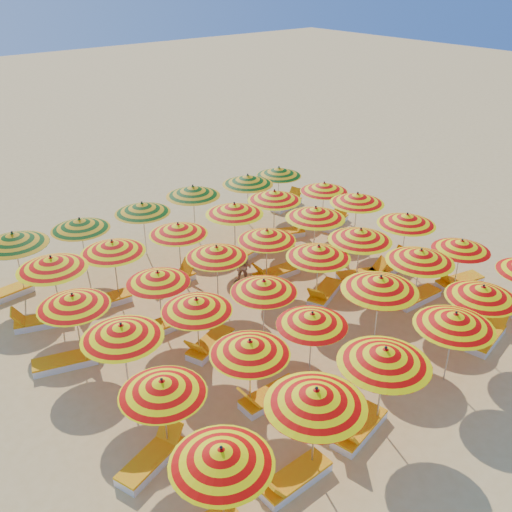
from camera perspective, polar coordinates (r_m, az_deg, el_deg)
name	(u,v)px	position (r m, az deg, el deg)	size (l,w,h in m)	color
ground	(266,305)	(18.52, 0.98, -4.95)	(120.00, 120.00, 0.00)	#E3B365
umbrella_0	(221,456)	(11.08, -3.48, -19.35)	(2.33, 2.33, 2.12)	silver
umbrella_1	(316,397)	(12.03, 6.02, -13.87)	(2.87, 2.87, 2.30)	silver
umbrella_2	(385,356)	(13.35, 12.76, -9.73)	(2.71, 2.71, 2.29)	silver
umbrella_3	(455,320)	(15.24, 19.28, -6.06)	(2.48, 2.48, 2.16)	silver
umbrella_4	(482,292)	(16.83, 21.70, -3.38)	(2.11, 2.11, 2.10)	silver
umbrella_6	(162,387)	(12.69, -9.36, -12.80)	(2.39, 2.39, 2.05)	silver
umbrella_7	(250,347)	(13.62, -0.62, -9.11)	(2.24, 2.24, 2.07)	silver
umbrella_8	(312,319)	(14.78, 5.63, -6.29)	(2.28, 2.28, 1.99)	silver
umbrella_9	(380,284)	(16.05, 12.33, -2.71)	(2.44, 2.44, 2.31)	silver
umbrella_10	(421,256)	(18.02, 16.14, 0.02)	(2.24, 2.24, 2.21)	silver
umbrella_11	(462,245)	(19.56, 19.86, 1.02)	(2.35, 2.35, 1.98)	silver
umbrella_12	(122,331)	(14.36, -13.29, -7.34)	(2.34, 2.34, 2.17)	silver
umbrella_13	(196,305)	(15.27, -5.97, -4.86)	(2.20, 2.20, 2.05)	silver
umbrella_14	(264,286)	(16.05, 0.79, -3.02)	(2.37, 2.37, 2.03)	silver
umbrella_15	(318,252)	(17.77, 6.27, 0.43)	(2.57, 2.57, 2.15)	silver
umbrella_16	(360,235)	(18.91, 10.40, 2.10)	(2.66, 2.66, 2.23)	silver
umbrella_17	(407,219)	(20.57, 14.85, 3.58)	(2.43, 2.43, 2.17)	silver
umbrella_18	(73,301)	(16.06, -17.83, -4.27)	(2.20, 2.20, 2.08)	silver
umbrella_19	(158,277)	(16.79, -9.78, -2.10)	(2.02, 2.02, 2.00)	silver
umbrella_20	(217,252)	(17.86, -3.97, 0.43)	(2.34, 2.34, 2.08)	silver
umbrella_21	(267,235)	(18.91, 1.09, 2.11)	(2.30, 2.30, 2.07)	silver
umbrella_22	(316,213)	(20.29, 5.97, 4.32)	(2.62, 2.62, 2.27)	silver
umbrella_23	(357,198)	(21.98, 10.10, 5.71)	(2.71, 2.71, 2.19)	silver
umbrella_24	(51,263)	(17.94, -19.77, -0.66)	(2.49, 2.49, 2.23)	silver
umbrella_25	(112,247)	(18.49, -14.16, 0.90)	(2.66, 2.66, 2.18)	silver
umbrella_26	(178,229)	(19.42, -7.79, 2.70)	(2.09, 2.09, 2.12)	silver
umbrella_27	(234,209)	(20.59, -2.18, 4.74)	(2.42, 2.42, 2.24)	silver
umbrella_28	(274,195)	(21.90, 1.85, 6.07)	(2.38, 2.38, 2.19)	silver
umbrella_29	(324,187)	(23.28, 6.82, 6.86)	(2.46, 2.46, 2.04)	silver
umbrella_30	(13,239)	(19.76, -23.11, 1.58)	(2.65, 2.65, 2.31)	silver
umbrella_31	(80,224)	(20.49, -17.20, 3.07)	(2.47, 2.47, 2.14)	silver
umbrella_32	(142,208)	(21.24, -11.31, 4.75)	(2.27, 2.27, 2.16)	silver
umbrella_33	(193,191)	(22.36, -6.32, 6.48)	(2.41, 2.41, 2.24)	silver
umbrella_34	(248,180)	(23.46, -0.83, 7.64)	(2.75, 2.75, 2.22)	silver
umbrella_35	(279,172)	(24.83, 2.30, 8.44)	(2.21, 2.21, 2.07)	silver
lounger_1	(294,479)	(13.02, 3.78, -21.35)	(1.74, 0.61, 0.69)	white
lounger_2	(359,429)	(14.20, 10.22, -16.65)	(1.82, 0.93, 0.69)	white
lounger_3	(487,337)	(18.11, 22.10, -7.52)	(1.81, 0.91, 0.69)	white
lounger_5	(152,459)	(13.56, -10.37, -19.31)	(1.83, 1.11, 0.69)	white
lounger_6	(270,396)	(14.82, 1.38, -13.84)	(1.74, 0.60, 0.69)	white
lounger_7	(417,297)	(19.36, 15.76, -4.00)	(1.76, 0.67, 0.69)	white
lounger_8	(459,281)	(20.73, 19.60, -2.40)	(1.82, 0.95, 0.69)	white
lounger_9	(210,344)	(16.58, -4.66, -8.78)	(1.82, 1.17, 0.69)	white
lounger_10	(324,293)	(19.01, 6.84, -3.69)	(1.82, 1.22, 0.69)	white
lounger_11	(363,275)	(20.27, 10.62, -1.86)	(1.82, 1.24, 0.69)	white
lounger_12	(390,267)	(21.00, 13.27, -1.05)	(1.76, 0.65, 0.69)	white
lounger_13	(67,361)	(16.75, -18.41, -9.92)	(1.83, 1.06, 0.69)	white
lounger_14	(181,318)	(17.77, -7.49, -6.17)	(1.74, 0.61, 0.69)	white
lounger_15	(275,273)	(20.04, 1.95, -1.72)	(1.77, 0.72, 0.69)	white
lounger_16	(347,246)	(22.16, 9.09, 0.95)	(1.73, 0.59, 0.69)	white
lounger_17	(42,321)	(18.68, -20.59, -6.09)	(1.83, 1.13, 0.69)	white
lounger_18	(103,301)	(19.08, -15.08, -4.41)	(1.79, 0.77, 0.69)	white
lounger_19	(172,280)	(19.81, -8.36, -2.41)	(1.76, 0.68, 0.69)	white
lounger_20	(250,250)	(21.60, -0.62, 0.59)	(1.82, 0.98, 0.69)	white
lounger_21	(284,233)	(23.00, 2.84, 2.31)	(1.82, 1.17, 0.69)	white
lounger_22	(334,222)	(24.22, 7.82, 3.44)	(1.83, 1.11, 0.69)	white
lounger_23	(5,294)	(20.57, -23.82, -3.48)	(1.79, 0.77, 0.69)	white
lounger_24	(287,204)	(25.86, 3.10, 5.26)	(1.82, 0.97, 0.69)	white
beachgoer_b	(243,267)	(19.42, -1.33, -1.11)	(0.62, 0.48, 1.27)	tan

